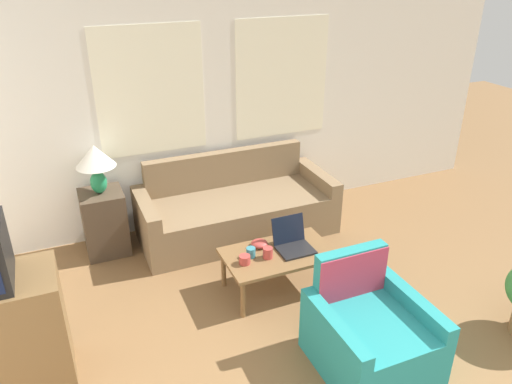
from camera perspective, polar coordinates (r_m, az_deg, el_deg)
name	(u,v)px	position (r m, az deg, el deg)	size (l,w,h in m)	color
wall_back	(227,105)	(5.51, -3.32, 9.84)	(6.86, 0.06, 2.60)	white
couch	(235,209)	(5.48, -2.38, -2.01)	(2.10, 0.87, 0.84)	#846B4C
armchair	(368,334)	(3.93, 12.70, -15.55)	(0.78, 0.81, 0.82)	teal
side_table	(105,222)	(5.31, -16.91, -3.33)	(0.42, 0.42, 0.67)	#4C3D2D
table_lamp	(95,160)	(5.02, -17.89, 3.49)	(0.38, 0.38, 0.50)	#1E8451
coffee_table	(278,257)	(4.52, 2.57, -7.39)	(0.98, 0.58, 0.39)	brown
laptop	(293,242)	(4.54, 4.23, -5.73)	(0.31, 0.32, 0.27)	black
cup_navy	(251,252)	(4.41, -0.59, -6.92)	(0.08, 0.08, 0.09)	teal
cup_yellow	(245,260)	(4.33, -1.30, -7.73)	(0.10, 0.10, 0.08)	#B23D38
cup_white	(268,253)	(4.40, 1.36, -6.96)	(0.09, 0.09, 0.10)	#B23D38
snack_bowl	(259,243)	(4.57, 0.39, -5.91)	(0.15, 0.15, 0.06)	#B23D38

